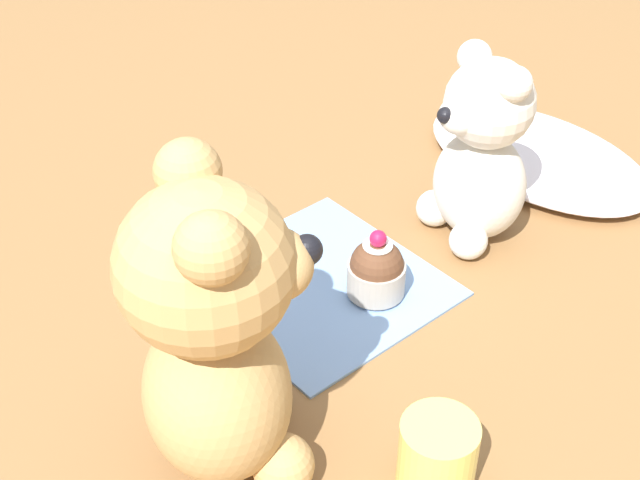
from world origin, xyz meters
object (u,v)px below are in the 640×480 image
Objects in this scene: teddy_bear_tan at (217,333)px; juice_glass at (437,457)px; teddy_bear_cream at (481,154)px; cupcake_near_tan_bear at (268,249)px; cupcake_near_cream_bear at (376,270)px.

juice_glass is (0.13, 0.10, -0.10)m from teddy_bear_tan.
cupcake_near_tan_bear is (-0.08, -0.20, -0.07)m from teddy_bear_cream.
teddy_bear_tan is 0.25m from cupcake_near_tan_bear.
teddy_bear_tan is 3.69× the size of cupcake_near_cream_bear.
teddy_bear_tan is (0.07, -0.37, 0.04)m from teddy_bear_cream.
cupcake_near_tan_bear is 0.29m from juice_glass.
teddy_bear_cream is at bearing 67.32° from cupcake_near_tan_bear.
cupcake_near_tan_bear is (-0.09, -0.05, -0.00)m from cupcake_near_cream_bear.
cupcake_near_cream_bear is 1.11× the size of cupcake_near_tan_bear.
cupcake_near_cream_bear is (-0.06, 0.22, -0.10)m from teddy_bear_tan.
teddy_bear_cream is 3.12× the size of juice_glass.
juice_glass is at bearing -32.01° from cupcake_near_cream_bear.
teddy_bear_cream is 3.15× the size of cupcake_near_tan_bear.
teddy_bear_cream reaches higher than juice_glass.
cupcake_near_tan_bear is at bearing -150.08° from cupcake_near_cream_bear.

